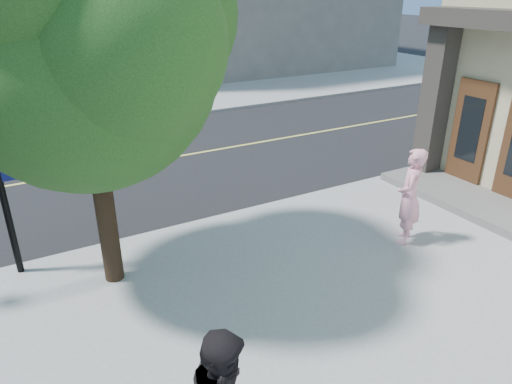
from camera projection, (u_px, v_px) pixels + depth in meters
ground at (44, 263)px, 8.95m from camera, size 140.00×140.00×0.00m
road_ew at (23, 183)px, 12.54m from camera, size 140.00×9.00×0.01m
sidewalk_ne at (215, 62)px, 32.11m from camera, size 29.00×25.00×0.12m
man_on_phone at (409, 197)px, 9.10m from camera, size 0.85×0.81×1.97m
street_tree at (86, 22)px, 6.62m from camera, size 5.00×4.55×6.64m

